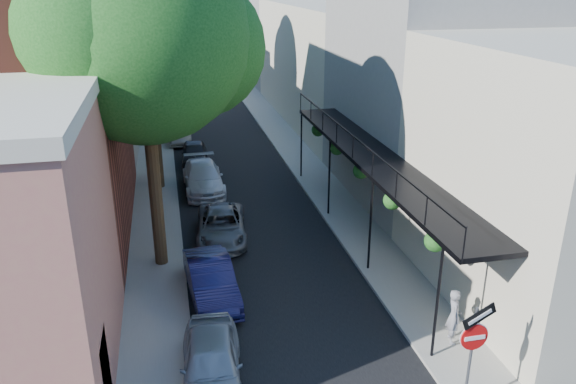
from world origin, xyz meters
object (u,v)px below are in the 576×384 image
parked_car_f (180,132)px  pedestrian (454,316)px  oak_near (156,39)px  oak_mid (156,40)px  parked_car_c (221,226)px  parked_car_d (203,178)px  parked_car_b (211,280)px  sign_post (474,341)px  oak_far (156,3)px  parked_car_a (212,363)px  parked_car_e (195,153)px

parked_car_f → pedestrian: 23.66m
oak_near → oak_mid: bearing=90.4°
parked_car_c → pedestrian: 9.94m
oak_mid → parked_car_d: oak_mid is taller
parked_car_b → sign_post: bearing=-54.4°
parked_car_c → parked_car_f: (-1.06, 14.48, 0.06)m
oak_near → parked_car_b: oak_near is taller
oak_far → parked_car_b: size_ratio=3.05×
parked_car_a → pedestrian: pedestrian is taller
sign_post → pedestrian: bearing=68.9°
parked_car_a → parked_car_d: (0.86, 14.04, 0.01)m
oak_far → parked_car_a: size_ratio=3.15×
oak_far → parked_car_f: 7.75m
parked_car_e → parked_car_c: bearing=-84.6°
pedestrian → parked_car_c: bearing=47.0°
oak_near → parked_car_f: (0.85, 15.93, -7.25)m
oak_far → parked_car_d: 12.63m
pedestrian → oak_near: bearing=60.7°
sign_post → parked_car_f: 25.89m
oak_mid → pedestrian: (7.54, -14.75, -6.12)m
parked_car_e → parked_car_a: bearing=-89.3°
oak_near → parked_car_d: oak_near is taller
oak_mid → pedestrian: size_ratio=6.25×
oak_far → parked_car_e: bearing=-75.4°
parked_car_c → oak_mid: bearing=112.2°
parked_car_a → parked_car_e: (0.72, 18.33, -0.05)m
oak_mid → parked_car_c: bearing=-73.3°
oak_mid → parked_car_f: size_ratio=2.68×
parked_car_a → sign_post: bearing=-17.6°
parked_car_e → oak_near: bearing=-94.5°
oak_near → oak_mid: 8.01m
parked_car_c → parked_car_d: parked_car_d is taller
sign_post → oak_near: (-6.53, 9.29, 5.84)m
oak_near → parked_car_d: 10.24m
oak_near → sign_post: bearing=-54.9°
parked_car_b → pedestrian: pedestrian is taller
sign_post → parked_car_e: 21.30m
oak_near → parked_car_c: (1.91, 1.44, -7.31)m
parked_car_b → pedestrian: 7.49m
sign_post → oak_near: size_ratio=0.26×
parked_car_a → parked_car_b: same height
sign_post → oak_mid: 19.14m
oak_mid → oak_far: (0.06, 9.04, 1.20)m
oak_near → parked_car_c: 7.70m
parked_car_f → oak_mid: bearing=-96.0°
parked_car_d → parked_car_e: bearing=91.1°
parked_car_b → parked_car_e: (0.36, 14.19, -0.05)m
parked_car_a → parked_car_f: 22.91m
sign_post → parked_car_e: bearing=103.7°
sign_post → oak_far: bearing=103.9°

